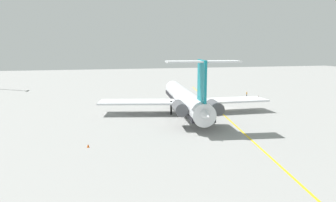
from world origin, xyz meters
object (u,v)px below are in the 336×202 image
(safety_cone_nose, at_px, (88,146))
(ground_crew_near_nose, at_px, (258,98))
(main_jetliner, at_px, (186,99))
(ground_crew_near_tail, at_px, (247,93))

(safety_cone_nose, bearing_deg, ground_crew_near_nose, -55.31)
(main_jetliner, xyz_separation_m, safety_cone_nose, (-20.39, 21.98, -3.27))
(main_jetliner, distance_m, ground_crew_near_tail, 33.37)
(main_jetliner, relative_size, ground_crew_near_tail, 26.32)
(ground_crew_near_nose, relative_size, ground_crew_near_tail, 0.98)
(main_jetliner, height_order, ground_crew_near_tail, main_jetliner)
(main_jetliner, bearing_deg, safety_cone_nose, 139.78)
(main_jetliner, height_order, safety_cone_nose, main_jetliner)
(ground_crew_near_nose, bearing_deg, safety_cone_nose, -163.92)
(safety_cone_nose, bearing_deg, ground_crew_near_tail, -49.23)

